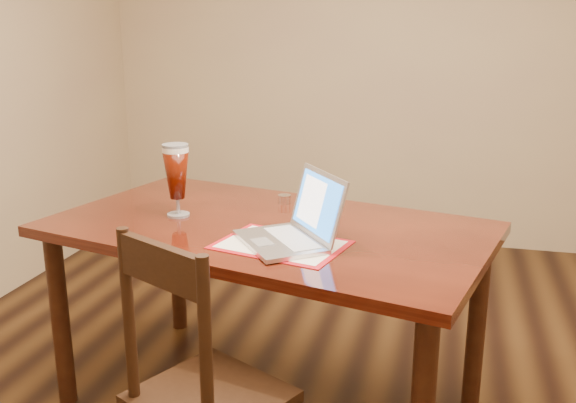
# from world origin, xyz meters

# --- Properties ---
(dining_table) EXTENTS (1.96, 1.38, 1.14)m
(dining_table) POSITION_xyz_m (-0.35, 0.10, 0.74)
(dining_table) COLOR #50170A
(dining_table) RESTS_ON ground
(dining_chair) EXTENTS (0.58, 0.57, 1.04)m
(dining_chair) POSITION_xyz_m (-0.35, -0.63, 0.49)
(dining_chair) COLOR black
(dining_chair) RESTS_ON ground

